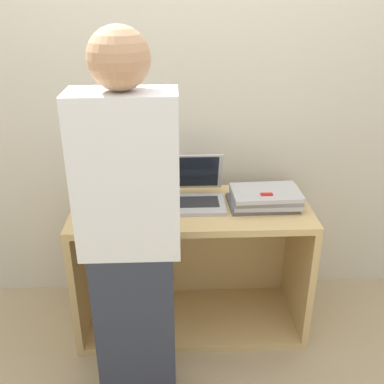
% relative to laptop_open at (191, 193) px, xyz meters
% --- Properties ---
extents(ground_plane, '(12.00, 12.00, 0.00)m').
position_rel_laptop_open_xyz_m(ground_plane, '(0.00, -0.32, -0.80)').
color(ground_plane, tan).
extents(wall_back, '(8.00, 0.05, 2.40)m').
position_rel_laptop_open_xyz_m(wall_back, '(0.00, 0.32, 0.40)').
color(wall_back, beige).
rests_on(wall_back, ground_plane).
extents(cart, '(1.24, 0.53, 0.75)m').
position_rel_laptop_open_xyz_m(cart, '(0.00, 0.02, -0.42)').
color(cart, tan).
rests_on(cart, ground_plane).
extents(laptop_open, '(0.35, 0.32, 0.24)m').
position_rel_laptop_open_xyz_m(laptop_open, '(0.00, 0.00, 0.00)').
color(laptop_open, '#B7B7BC').
rests_on(laptop_open, cart).
extents(laptop_stack_left, '(0.36, 0.25, 0.06)m').
position_rel_laptop_open_xyz_m(laptop_stack_left, '(-0.38, -0.05, -0.02)').
color(laptop_stack_left, slate).
rests_on(laptop_stack_left, cart).
extents(laptop_stack_right, '(0.37, 0.25, 0.09)m').
position_rel_laptop_open_xyz_m(laptop_stack_right, '(0.38, -0.06, -0.01)').
color(laptop_stack_right, slate).
rests_on(laptop_stack_right, cart).
extents(person, '(0.40, 0.53, 1.69)m').
position_rel_laptop_open_xyz_m(person, '(-0.27, -0.55, 0.05)').
color(person, '#2D3342').
rests_on(person, ground_plane).
extents(inventory_tag, '(0.06, 0.02, 0.01)m').
position_rel_laptop_open_xyz_m(inventory_tag, '(0.38, -0.11, 0.04)').
color(inventory_tag, red).
rests_on(inventory_tag, laptop_stack_right).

